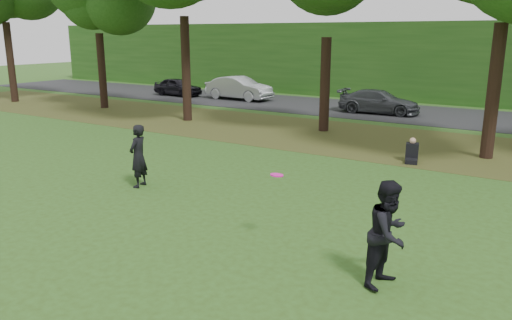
{
  "coord_description": "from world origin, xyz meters",
  "views": [
    {
      "loc": [
        6.2,
        -6.5,
        4.27
      ],
      "look_at": [
        -0.0,
        3.38,
        1.3
      ],
      "focal_mm": 35.0,
      "sensor_mm": 36.0,
      "label": 1
    }
  ],
  "objects": [
    {
      "name": "seated_person",
      "position": [
        1.92,
        10.34,
        0.31
      ],
      "size": [
        0.58,
        0.81,
        0.83
      ],
      "rotation": [
        0.0,
        0.0,
        0.25
      ],
      "color": "black",
      "rests_on": "ground"
    },
    {
      "name": "ground",
      "position": [
        0.0,
        0.0,
        0.0
      ],
      "size": [
        120.0,
        120.0,
        0.0
      ],
      "primitive_type": "plane",
      "color": "#2E4916",
      "rests_on": "ground"
    },
    {
      "name": "parked_cars",
      "position": [
        0.43,
        20.16,
        0.72
      ],
      "size": [
        34.98,
        3.1,
        1.51
      ],
      "color": "black",
      "rests_on": "street"
    },
    {
      "name": "far_hedge",
      "position": [
        0.0,
        27.0,
        2.5
      ],
      "size": [
        70.0,
        3.0,
        5.0
      ],
      "primitive_type": "cube",
      "color": "#1E4A15",
      "rests_on": "ground"
    },
    {
      "name": "player_left",
      "position": [
        -3.91,
        3.32,
        0.9
      ],
      "size": [
        0.56,
        0.73,
        1.8
      ],
      "primitive_type": "imported",
      "rotation": [
        0.0,
        0.0,
        -1.37
      ],
      "color": "black",
      "rests_on": "ground"
    },
    {
      "name": "player_right",
      "position": [
        3.9,
        1.44,
        0.94
      ],
      "size": [
        0.88,
        1.04,
        1.89
      ],
      "primitive_type": "imported",
      "rotation": [
        0.0,
        0.0,
        1.38
      ],
      "color": "black",
      "rests_on": "ground"
    },
    {
      "name": "frisbee",
      "position": [
        1.4,
        1.94,
        1.49
      ],
      "size": [
        0.28,
        0.28,
        0.06
      ],
      "color": "#F414A6",
      "rests_on": "ground"
    },
    {
      "name": "leaf_litter",
      "position": [
        0.0,
        13.0,
        0.01
      ],
      "size": [
        60.0,
        7.0,
        0.01
      ],
      "primitive_type": "cube",
      "color": "#473A19",
      "rests_on": "ground"
    },
    {
      "name": "street",
      "position": [
        0.0,
        21.0,
        0.01
      ],
      "size": [
        70.0,
        7.0,
        0.02
      ],
      "primitive_type": "cube",
      "color": "black",
      "rests_on": "ground"
    }
  ]
}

